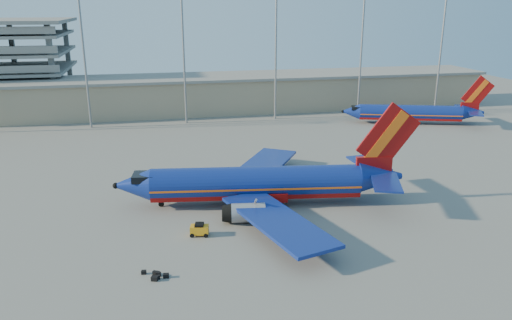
% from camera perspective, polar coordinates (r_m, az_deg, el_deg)
% --- Properties ---
extents(ground, '(220.00, 220.00, 0.00)m').
position_cam_1_polar(ground, '(67.46, -0.52, -4.23)').
color(ground, slate).
rests_on(ground, ground).
extents(terminal_building, '(122.00, 16.00, 8.50)m').
position_cam_1_polar(terminal_building, '(123.28, -1.45, 7.79)').
color(terminal_building, '#9D8D6C').
rests_on(terminal_building, ground).
extents(light_mast_row, '(101.60, 1.60, 28.65)m').
position_cam_1_polar(light_mast_row, '(109.12, -2.94, 13.52)').
color(light_mast_row, gray).
rests_on(light_mast_row, ground).
extents(aircraft_main, '(38.82, 37.10, 13.19)m').
position_cam_1_polar(aircraft_main, '(64.19, 0.83, -2.69)').
color(aircraft_main, navy).
rests_on(aircraft_main, ground).
extents(aircraft_second, '(30.47, 15.87, 10.64)m').
position_cam_1_polar(aircraft_second, '(113.49, 17.57, 5.18)').
color(aircraft_second, navy).
rests_on(aircraft_second, ground).
extents(baggage_tug, '(2.26, 1.65, 1.46)m').
position_cam_1_polar(baggage_tug, '(56.70, -6.48, -7.87)').
color(baggage_tug, orange).
rests_on(baggage_tug, ground).
extents(luggage_pile, '(2.61, 1.97, 0.43)m').
position_cam_1_polar(luggage_pile, '(49.54, -11.32, -12.82)').
color(luggage_pile, black).
rests_on(luggage_pile, ground).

